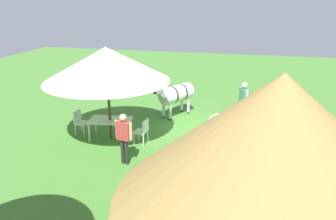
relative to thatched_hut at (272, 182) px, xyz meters
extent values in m
plane|color=#42782E|center=(2.02, -6.48, -2.19)|extent=(36.00, 36.00, 0.00)
cone|color=olive|center=(0.00, 0.00, 0.67)|extent=(5.00, 5.00, 2.08)
cylinder|color=#4F4119|center=(5.00, -5.35, -1.11)|extent=(0.10, 0.10, 2.16)
cone|color=beige|center=(5.00, -5.35, 0.54)|extent=(4.27, 4.27, 1.14)
cube|color=silver|center=(5.00, -5.35, -1.47)|extent=(1.56, 1.01, 0.04)
cylinder|color=silver|center=(4.29, -5.06, -1.84)|extent=(0.06, 0.06, 0.70)
cylinder|color=silver|center=(5.63, -4.91, -1.84)|extent=(0.06, 0.06, 0.70)
cylinder|color=silver|center=(4.38, -5.79, -1.84)|extent=(0.06, 0.06, 0.70)
cylinder|color=silver|center=(5.72, -5.63, -1.84)|extent=(0.06, 0.06, 0.70)
cube|color=silver|center=(6.18, -5.48, -1.74)|extent=(0.47, 0.48, 0.04)
cube|color=silver|center=(6.37, -5.50, -1.51)|extent=(0.09, 0.44, 0.45)
cylinder|color=silver|center=(5.98, -5.65, -1.96)|extent=(0.04, 0.04, 0.45)
cylinder|color=silver|center=(6.03, -5.27, -1.96)|extent=(0.04, 0.04, 0.45)
cylinder|color=silver|center=(6.34, -5.69, -1.96)|extent=(0.04, 0.04, 0.45)
cylinder|color=silver|center=(6.38, -5.31, -1.96)|extent=(0.04, 0.04, 0.45)
cube|color=white|center=(3.83, -5.20, -1.74)|extent=(0.47, 0.49, 0.04)
cube|color=white|center=(3.64, -5.18, -1.51)|extent=(0.09, 0.44, 0.45)
cylinder|color=white|center=(4.03, -5.04, -1.96)|extent=(0.04, 0.04, 0.45)
cylinder|color=white|center=(3.98, -5.41, -1.96)|extent=(0.04, 0.04, 0.45)
cylinder|color=white|center=(3.67, -4.99, -1.96)|extent=(0.04, 0.04, 0.45)
cylinder|color=white|center=(3.63, -5.37, -1.96)|extent=(0.04, 0.04, 0.45)
cylinder|color=black|center=(3.80, -3.72, -1.78)|extent=(0.12, 0.12, 0.81)
cylinder|color=black|center=(3.94, -3.75, -1.78)|extent=(0.12, 0.12, 0.81)
cube|color=#AE3B35|center=(3.87, -3.74, -1.09)|extent=(0.47, 0.30, 0.57)
cylinder|color=beige|center=(3.63, -3.68, -1.07)|extent=(0.08, 0.08, 0.54)
cylinder|color=beige|center=(4.12, -3.79, -1.07)|extent=(0.08, 0.08, 0.54)
sphere|color=beige|center=(3.87, -3.74, -0.67)|extent=(0.22, 0.22, 0.22)
cylinder|color=#232425|center=(0.40, -7.80, -1.75)|extent=(0.13, 0.13, 0.86)
cylinder|color=#232425|center=(0.46, -7.94, -1.75)|extent=(0.13, 0.13, 0.86)
cube|color=#3F8662|center=(0.43, -7.87, -1.02)|extent=(0.40, 0.52, 0.61)
cylinder|color=#DBAA94|center=(0.32, -7.63, -1.00)|extent=(0.09, 0.09, 0.58)
cylinder|color=#DBAA94|center=(0.55, -8.11, -1.00)|extent=(0.09, 0.09, 0.58)
sphere|color=#DBAA94|center=(0.43, -7.87, -0.57)|extent=(0.23, 0.23, 0.23)
cylinder|color=silver|center=(3.20, -8.22, -1.20)|extent=(1.38, 1.63, 0.70)
cylinder|color=black|center=(3.05, -8.47, -1.20)|extent=(0.65, 0.44, 0.72)
cylinder|color=black|center=(3.35, -7.99, -1.20)|extent=(0.65, 0.44, 0.72)
cylinder|color=silver|center=(3.60, -7.59, -1.02)|extent=(0.56, 0.63, 0.52)
cube|color=silver|center=(3.74, -7.35, -0.86)|extent=(0.36, 0.43, 0.20)
cube|color=black|center=(3.84, -7.20, -0.89)|extent=(0.17, 0.17, 0.12)
cube|color=black|center=(3.60, -7.59, -0.82)|extent=(0.23, 0.33, 0.28)
cylinder|color=silver|center=(3.34, -7.64, -1.83)|extent=(0.11, 0.11, 0.72)
cylinder|color=black|center=(3.34, -7.64, -2.16)|extent=(0.13, 0.13, 0.06)
cylinder|color=silver|center=(3.67, -7.84, -1.83)|extent=(0.11, 0.11, 0.72)
cylinder|color=black|center=(3.67, -7.84, -2.16)|extent=(0.13, 0.13, 0.06)
cylinder|color=silver|center=(2.74, -8.60, -1.83)|extent=(0.11, 0.11, 0.72)
cylinder|color=black|center=(2.74, -8.60, -2.16)|extent=(0.13, 0.13, 0.06)
cylinder|color=silver|center=(3.07, -8.80, -1.83)|extent=(0.11, 0.11, 0.72)
cylinder|color=black|center=(3.07, -8.80, -2.16)|extent=(0.13, 0.13, 0.06)
cylinder|color=black|center=(2.79, -8.89, -1.30)|extent=(0.17, 0.23, 0.53)
cylinder|color=silver|center=(-1.41, -6.95, -1.25)|extent=(0.94, 1.51, 0.62)
cylinder|color=black|center=(-1.34, -7.22, -1.25)|extent=(0.64, 0.23, 0.64)
cylinder|color=black|center=(-1.47, -6.70, -1.25)|extent=(0.64, 0.23, 0.64)
cylinder|color=silver|center=(-1.58, -6.27, -1.07)|extent=(0.40, 0.58, 0.49)
cube|color=silver|center=(-1.64, -6.00, -0.91)|extent=(0.27, 0.43, 0.20)
cube|color=black|center=(-1.68, -5.82, -0.94)|extent=(0.15, 0.15, 0.12)
cube|color=black|center=(-1.58, -6.27, -0.87)|extent=(0.13, 0.37, 0.28)
cylinder|color=silver|center=(-1.70, -6.47, -1.83)|extent=(0.11, 0.11, 0.70)
cylinder|color=black|center=(-1.70, -6.47, -2.16)|extent=(0.13, 0.13, 0.06)
cylinder|color=silver|center=(-1.37, -6.39, -1.83)|extent=(0.11, 0.11, 0.70)
cylinder|color=black|center=(-1.37, -6.39, -2.16)|extent=(0.13, 0.13, 0.06)
cylinder|color=silver|center=(-1.45, -7.51, -1.83)|extent=(0.11, 0.11, 0.70)
cylinder|color=black|center=(-1.45, -7.51, -2.16)|extent=(0.13, 0.13, 0.06)
cylinder|color=silver|center=(-1.12, -7.43, -1.83)|extent=(0.11, 0.11, 0.70)
cylinder|color=black|center=(-1.12, -7.43, -2.16)|extent=(0.13, 0.13, 0.06)
cylinder|color=black|center=(-1.23, -7.68, -1.35)|extent=(0.10, 0.24, 0.53)
cylinder|color=silver|center=(0.78, -5.38, -1.12)|extent=(1.47, 1.53, 0.68)
cylinder|color=black|center=(0.98, -5.17, -1.12)|extent=(0.57, 0.52, 0.69)
cylinder|color=black|center=(0.61, -5.58, -1.12)|extent=(0.57, 0.52, 0.69)
cylinder|color=silver|center=(0.30, -5.92, -0.94)|extent=(0.59, 0.61, 0.51)
cube|color=silver|center=(0.12, -6.13, -0.78)|extent=(0.40, 0.42, 0.20)
cube|color=black|center=(0.00, -6.26, -0.81)|extent=(0.17, 0.17, 0.12)
cube|color=black|center=(0.30, -5.92, -0.74)|extent=(0.27, 0.30, 0.28)
cylinder|color=silver|center=(0.56, -5.92, -1.78)|extent=(0.11, 0.11, 0.82)
cylinder|color=black|center=(0.56, -5.92, -2.16)|extent=(0.13, 0.13, 0.06)
cylinder|color=silver|center=(0.28, -5.67, -1.78)|extent=(0.11, 0.11, 0.82)
cylinder|color=black|center=(0.28, -5.67, -2.16)|extent=(0.13, 0.13, 0.06)
cylinder|color=silver|center=(1.29, -5.10, -1.78)|extent=(0.11, 0.11, 0.82)
cylinder|color=black|center=(1.29, -5.10, -2.16)|extent=(0.13, 0.13, 0.06)
cylinder|color=silver|center=(1.01, -4.85, -1.78)|extent=(0.11, 0.11, 0.82)
cylinder|color=black|center=(1.01, -4.85, -2.16)|extent=(0.13, 0.13, 0.06)
cylinder|color=black|center=(1.30, -4.80, -1.22)|extent=(0.19, 0.21, 0.53)
camera|label=1|loc=(0.58, 4.54, 2.70)|focal=34.45mm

